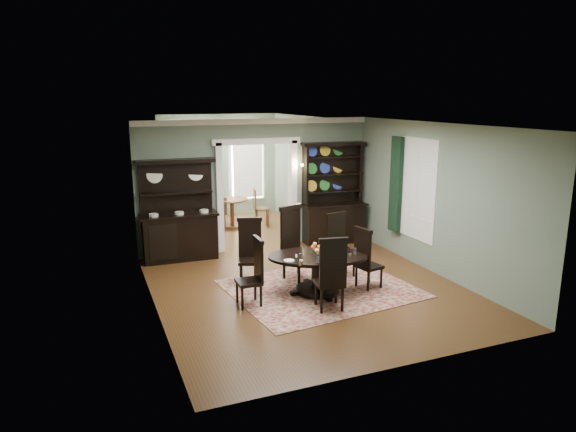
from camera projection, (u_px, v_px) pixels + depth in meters
name	position (u px, v px, depth m)	size (l,w,h in m)	color
room	(309.00, 206.00, 9.18)	(5.51, 6.01, 3.01)	#583417
parlor	(228.00, 170.00, 14.16)	(3.51, 3.50, 3.01)	#583417
doorway_trim	(257.00, 179.00, 11.85)	(2.08, 0.25, 2.57)	white
right_window	(407.00, 187.00, 10.95)	(0.15, 1.47, 2.12)	white
wall_sconce	(297.00, 167.00, 11.99)	(0.27, 0.21, 0.21)	gold
rug	(321.00, 289.00, 9.52)	(3.22, 2.67, 0.01)	maroon
dining_table	(318.00, 267.00, 9.25)	(2.09, 2.09, 0.71)	black
centerpiece	(320.00, 251.00, 9.22)	(1.41, 0.91, 0.23)	silver
chair_far_left	(250.00, 249.00, 9.78)	(0.58, 0.56, 1.25)	black
chair_far_mid	(294.00, 240.00, 9.96)	(0.69, 0.68, 1.44)	black
chair_far_right	(338.00, 243.00, 10.15)	(0.55, 0.53, 1.26)	black
chair_end_left	(254.00, 270.00, 8.68)	(0.42, 0.45, 1.18)	black
chair_end_right	(365.00, 257.00, 9.41)	(0.49, 0.51, 1.17)	black
chair_near	(331.00, 272.00, 8.39)	(0.54, 0.52, 1.29)	black
sideboard	(179.00, 225.00, 11.13)	(1.67, 0.62, 2.19)	black
welsh_dresser	(333.00, 207.00, 12.45)	(1.60, 0.70, 2.43)	black
parlor_table	(232.00, 209.00, 13.86)	(0.86, 0.86, 0.80)	#572E19
parlor_chair_left	(220.00, 213.00, 13.61)	(0.43, 0.42, 0.89)	#572E19
parlor_chair_right	(259.00, 207.00, 14.00)	(0.47, 0.46, 1.04)	#572E19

